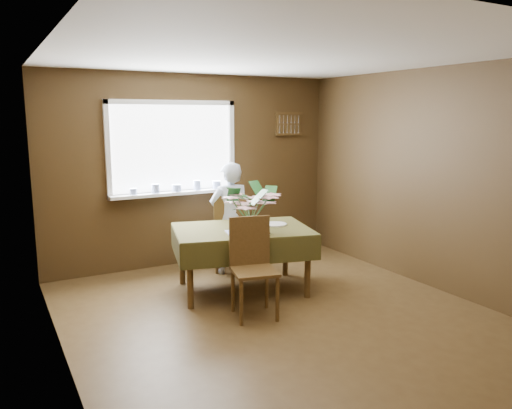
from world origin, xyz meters
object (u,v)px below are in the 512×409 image
chair_near (252,262)px  seated_woman (230,218)px  chair_far (230,230)px  flower_bouquet (250,203)px  dining_table (242,236)px

chair_near → seated_woman: bearing=86.6°
chair_far → flower_bouquet: size_ratio=1.77×
chair_far → chair_near: size_ratio=1.02×
dining_table → chair_far: chair_far is taller
chair_far → seated_woman: (-0.03, -0.07, 0.16)m
chair_near → chair_far: bearing=86.3°
chair_far → seated_woman: seated_woman is taller
chair_far → flower_bouquet: bearing=95.7°
dining_table → flower_bouquet: 0.44m
chair_near → seated_woman: (0.39, 1.31, 0.17)m
flower_bouquet → dining_table: bearing=91.6°
dining_table → flower_bouquet: flower_bouquet is taller
dining_table → chair_near: size_ratio=1.74×
dining_table → seated_woman: (0.17, 0.67, 0.06)m
dining_table → flower_bouquet: bearing=-74.0°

